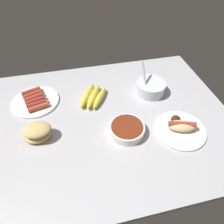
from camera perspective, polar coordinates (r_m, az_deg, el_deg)
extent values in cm
cube|color=#B2B2B7|center=(93.84, -1.44, -2.36)|extent=(120.00, 90.00, 3.00)
cylinder|color=white|center=(85.88, 4.42, -5.10)|extent=(15.70, 15.70, 4.08)
cylinder|color=maroon|center=(84.61, 4.48, -4.42)|extent=(14.13, 14.13, 1.00)
cylinder|color=silver|center=(106.39, 11.32, 7.12)|extent=(15.42, 15.42, 6.25)
cylinder|color=beige|center=(105.62, 11.42, 7.64)|extent=(13.57, 13.57, 2.81)
cube|color=#B7B7BC|center=(102.93, 9.61, 10.16)|extent=(0.82, 10.46, 13.12)
ellipsoid|color=gold|center=(102.00, -7.34, 4.86)|extent=(11.81, 18.16, 3.94)
ellipsoid|color=gold|center=(101.09, -5.51, 4.53)|extent=(11.49, 17.92, 3.75)
ellipsoid|color=gold|center=(100.36, -3.66, 4.14)|extent=(11.27, 15.76, 3.34)
cylinder|color=white|center=(107.57, -21.66, 2.93)|extent=(23.85, 23.85, 1.00)
cylinder|color=maroon|center=(111.90, -22.79, 5.65)|extent=(10.04, 5.56, 2.51)
cylinder|color=#9E3828|center=(109.70, -22.45, 4.86)|extent=(10.00, 5.89, 2.51)
cylinder|color=#9E3828|center=(107.53, -22.09, 4.03)|extent=(10.01, 5.82, 2.51)
cylinder|color=maroon|center=(105.38, -21.73, 3.17)|extent=(10.06, 5.38, 2.51)
cylinder|color=maroon|center=(103.27, -21.35, 2.28)|extent=(10.07, 4.90, 2.51)
cylinder|color=#AD472D|center=(101.19, -20.95, 1.34)|extent=(10.07, 4.88, 2.51)
cylinder|color=white|center=(92.64, 19.44, -4.98)|extent=(22.72, 22.72, 1.00)
ellipsoid|color=#E5C689|center=(90.65, 19.86, -3.91)|extent=(13.60, 9.25, 4.40)
cylinder|color=#9E3828|center=(89.77, 20.05, -3.42)|extent=(12.00, 5.63, 2.40)
ellipsoid|color=#381E14|center=(93.81, 18.26, -1.93)|extent=(5.21, 4.66, 2.80)
ellipsoid|color=tan|center=(90.01, -21.18, -6.36)|extent=(12.51, 9.63, 3.60)
ellipsoid|color=tan|center=(87.13, -21.42, -4.92)|extent=(12.62, 9.79, 3.60)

